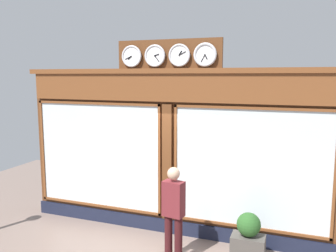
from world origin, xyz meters
The scene contains 4 objects.
shop_facade centered at (0.00, -0.12, 1.72)m, with size 6.55×0.42×3.94m.
pedestrian centered at (-0.48, 1.02, 0.93)m, with size 0.39×0.28×1.69m.
planter_box centered at (-1.74, 0.82, 0.28)m, with size 0.56×0.36×0.57m, color #4C4742.
planter_shrub centered at (-1.74, 0.82, 0.77)m, with size 0.40×0.40×0.40m, color #285623.
Camera 1 is at (-2.40, 6.51, 3.24)m, focal length 37.42 mm.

